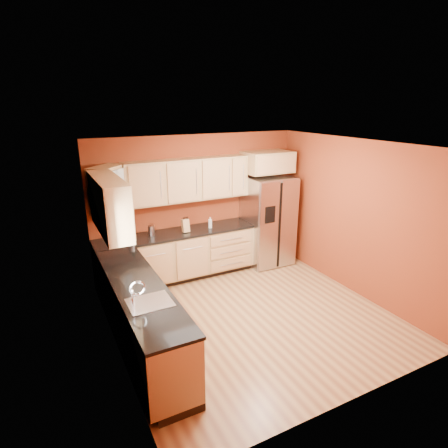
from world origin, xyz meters
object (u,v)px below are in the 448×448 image
(refrigerator, at_px, (267,220))
(soap_dispenser, at_px, (210,223))
(canister_left, at_px, (131,236))
(wine_bottle_a, at_px, (132,229))
(knife_block, at_px, (186,226))

(refrigerator, height_order, soap_dispenser, refrigerator)
(canister_left, height_order, wine_bottle_a, wine_bottle_a)
(canister_left, xyz_separation_m, wine_bottle_a, (0.05, 0.10, 0.10))
(soap_dispenser, bearing_deg, knife_block, -179.70)
(canister_left, relative_size, soap_dispenser, 0.89)
(soap_dispenser, bearing_deg, refrigerator, -1.19)
(canister_left, height_order, soap_dispenser, soap_dispenser)
(wine_bottle_a, bearing_deg, knife_block, -4.26)
(refrigerator, height_order, wine_bottle_a, refrigerator)
(wine_bottle_a, height_order, knife_block, wine_bottle_a)
(knife_block, bearing_deg, soap_dispenser, 0.53)
(wine_bottle_a, bearing_deg, canister_left, -116.54)
(wine_bottle_a, xyz_separation_m, knife_block, (0.94, -0.07, -0.07))
(wine_bottle_a, height_order, soap_dispenser, wine_bottle_a)
(wine_bottle_a, xyz_separation_m, soap_dispenser, (1.43, -0.07, -0.08))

